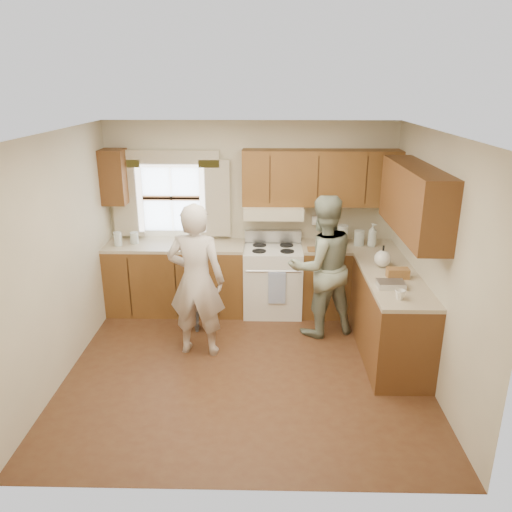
{
  "coord_description": "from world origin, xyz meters",
  "views": [
    {
      "loc": [
        0.21,
        -4.75,
        2.94
      ],
      "look_at": [
        0.1,
        0.4,
        1.15
      ],
      "focal_mm": 35.0,
      "sensor_mm": 36.0,
      "label": 1
    }
  ],
  "objects_px": {
    "woman_right": "(322,266)",
    "child": "(201,301)",
    "woman_left": "(196,281)",
    "stove": "(273,279)"
  },
  "relations": [
    {
      "from": "stove",
      "to": "woman_right",
      "type": "height_order",
      "value": "woman_right"
    },
    {
      "from": "stove",
      "to": "child",
      "type": "height_order",
      "value": "stove"
    },
    {
      "from": "woman_left",
      "to": "stove",
      "type": "bearing_deg",
      "value": -120.54
    },
    {
      "from": "woman_right",
      "to": "child",
      "type": "xyz_separation_m",
      "value": [
        -1.46,
        0.0,
        -0.46
      ]
    },
    {
      "from": "stove",
      "to": "child",
      "type": "relative_size",
      "value": 1.33
    },
    {
      "from": "stove",
      "to": "child",
      "type": "distance_m",
      "value": 1.06
    },
    {
      "from": "woman_right",
      "to": "child",
      "type": "height_order",
      "value": "woman_right"
    },
    {
      "from": "woman_right",
      "to": "stove",
      "type": "bearing_deg",
      "value": -65.37
    },
    {
      "from": "woman_left",
      "to": "child",
      "type": "height_order",
      "value": "woman_left"
    },
    {
      "from": "woman_right",
      "to": "child",
      "type": "distance_m",
      "value": 1.53
    }
  ]
}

